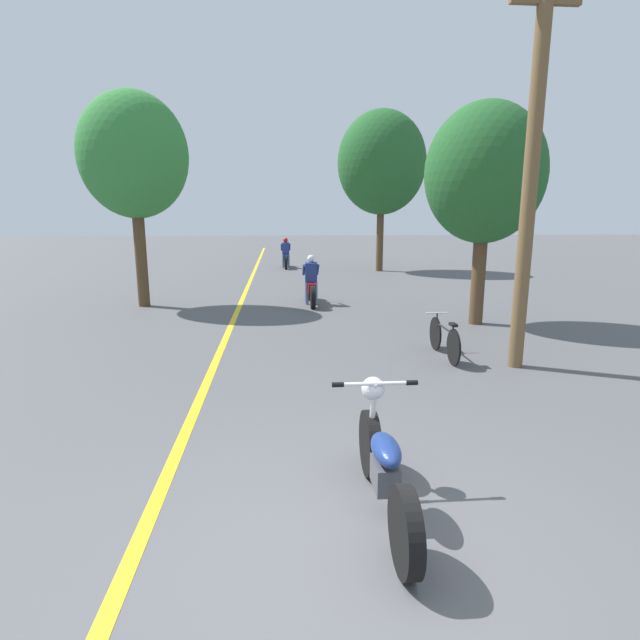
{
  "coord_description": "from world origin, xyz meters",
  "views": [
    {
      "loc": [
        -0.54,
        -3.42,
        2.57
      ],
      "look_at": [
        0.1,
        4.43,
        0.9
      ],
      "focal_mm": 28.0,
      "sensor_mm": 36.0,
      "label": 1
    }
  ],
  "objects_px": {
    "roadside_tree_right_far": "(382,163)",
    "motorcycle_foreground": "(384,466)",
    "motorcycle_rider_lead": "(311,286)",
    "roadside_tree_left": "(134,156)",
    "utility_pole": "(531,172)",
    "roadside_tree_right_near": "(485,174)",
    "motorcycle_rider_far": "(286,257)",
    "bicycle_parked": "(444,339)"
  },
  "relations": [
    {
      "from": "utility_pole",
      "to": "roadside_tree_right_near",
      "type": "height_order",
      "value": "utility_pole"
    },
    {
      "from": "motorcycle_rider_lead",
      "to": "roadside_tree_left",
      "type": "bearing_deg",
      "value": 179.05
    },
    {
      "from": "utility_pole",
      "to": "roadside_tree_right_near",
      "type": "bearing_deg",
      "value": 79.24
    },
    {
      "from": "roadside_tree_right_near",
      "to": "motorcycle_rider_far",
      "type": "xyz_separation_m",
      "value": [
        -4.36,
        13.26,
        -2.91
      ]
    },
    {
      "from": "roadside_tree_left",
      "to": "motorcycle_foreground",
      "type": "relative_size",
      "value": 2.79
    },
    {
      "from": "roadside_tree_right_far",
      "to": "motorcycle_rider_lead",
      "type": "bearing_deg",
      "value": -113.54
    },
    {
      "from": "roadside_tree_left",
      "to": "motorcycle_rider_lead",
      "type": "bearing_deg",
      "value": -0.95
    },
    {
      "from": "roadside_tree_right_far",
      "to": "motorcycle_rider_lead",
      "type": "distance_m",
      "value": 10.28
    },
    {
      "from": "roadside_tree_left",
      "to": "motorcycle_rider_far",
      "type": "relative_size",
      "value": 2.82
    },
    {
      "from": "roadside_tree_left",
      "to": "utility_pole",
      "type": "bearing_deg",
      "value": -39.3
    },
    {
      "from": "motorcycle_rider_lead",
      "to": "bicycle_parked",
      "type": "height_order",
      "value": "motorcycle_rider_lead"
    },
    {
      "from": "utility_pole",
      "to": "roadside_tree_right_near",
      "type": "distance_m",
      "value": 3.48
    },
    {
      "from": "roadside_tree_right_near",
      "to": "roadside_tree_right_far",
      "type": "height_order",
      "value": "roadside_tree_right_far"
    },
    {
      "from": "utility_pole",
      "to": "motorcycle_foreground",
      "type": "distance_m",
      "value": 5.86
    },
    {
      "from": "roadside_tree_right_near",
      "to": "bicycle_parked",
      "type": "xyz_separation_m",
      "value": [
        -1.7,
        -2.76,
        -3.11
      ]
    },
    {
      "from": "bicycle_parked",
      "to": "roadside_tree_right_near",
      "type": "bearing_deg",
      "value": 58.35
    },
    {
      "from": "utility_pole",
      "to": "roadside_tree_right_far",
      "type": "relative_size",
      "value": 0.88
    },
    {
      "from": "motorcycle_foreground",
      "to": "utility_pole",
      "type": "bearing_deg",
      "value": 52.14
    },
    {
      "from": "roadside_tree_right_near",
      "to": "motorcycle_rider_lead",
      "type": "bearing_deg",
      "value": 141.6
    },
    {
      "from": "motorcycle_foreground",
      "to": "motorcycle_rider_lead",
      "type": "distance_m",
      "value": 10.46
    },
    {
      "from": "roadside_tree_right_far",
      "to": "bicycle_parked",
      "type": "height_order",
      "value": "roadside_tree_right_far"
    },
    {
      "from": "motorcycle_foreground",
      "to": "motorcycle_rider_lead",
      "type": "xyz_separation_m",
      "value": [
        0.04,
        10.46,
        0.1
      ]
    },
    {
      "from": "roadside_tree_right_far",
      "to": "motorcycle_rider_far",
      "type": "xyz_separation_m",
      "value": [
        -4.32,
        1.71,
        -4.28
      ]
    },
    {
      "from": "motorcycle_foreground",
      "to": "motorcycle_rider_lead",
      "type": "relative_size",
      "value": 0.98
    },
    {
      "from": "roadside_tree_right_near",
      "to": "motorcycle_rider_lead",
      "type": "xyz_separation_m",
      "value": [
        -3.77,
        2.99,
        -2.92
      ]
    },
    {
      "from": "roadside_tree_left",
      "to": "motorcycle_foreground",
      "type": "xyz_separation_m",
      "value": [
        4.75,
        -10.54,
        -3.67
      ]
    },
    {
      "from": "utility_pole",
      "to": "roadside_tree_left",
      "type": "height_order",
      "value": "utility_pole"
    },
    {
      "from": "utility_pole",
      "to": "roadside_tree_left",
      "type": "distance_m",
      "value": 10.26
    },
    {
      "from": "motorcycle_rider_lead",
      "to": "bicycle_parked",
      "type": "distance_m",
      "value": 6.11
    },
    {
      "from": "motorcycle_rider_far",
      "to": "bicycle_parked",
      "type": "xyz_separation_m",
      "value": [
        2.66,
        -16.02,
        -0.2
      ]
    },
    {
      "from": "roadside_tree_right_near",
      "to": "motorcycle_foreground",
      "type": "distance_m",
      "value": 8.92
    },
    {
      "from": "utility_pole",
      "to": "motorcycle_rider_far",
      "type": "height_order",
      "value": "utility_pole"
    },
    {
      "from": "roadside_tree_right_near",
      "to": "roadside_tree_left",
      "type": "distance_m",
      "value": 9.12
    },
    {
      "from": "utility_pole",
      "to": "motorcycle_foreground",
      "type": "xyz_separation_m",
      "value": [
        -3.16,
        -4.07,
        -2.81
      ]
    },
    {
      "from": "roadside_tree_right_far",
      "to": "bicycle_parked",
      "type": "xyz_separation_m",
      "value": [
        -1.66,
        -14.3,
        -4.48
      ]
    },
    {
      "from": "utility_pole",
      "to": "motorcycle_rider_lead",
      "type": "bearing_deg",
      "value": 116.01
    },
    {
      "from": "roadside_tree_right_near",
      "to": "roadside_tree_right_far",
      "type": "bearing_deg",
      "value": 90.21
    },
    {
      "from": "roadside_tree_right_near",
      "to": "bicycle_parked",
      "type": "relative_size",
      "value": 3.03
    },
    {
      "from": "roadside_tree_right_near",
      "to": "motorcycle_rider_lead",
      "type": "relative_size",
      "value": 2.38
    },
    {
      "from": "roadside_tree_right_far",
      "to": "motorcycle_foreground",
      "type": "distance_m",
      "value": 19.88
    },
    {
      "from": "roadside_tree_left",
      "to": "bicycle_parked",
      "type": "height_order",
      "value": "roadside_tree_left"
    },
    {
      "from": "roadside_tree_right_far",
      "to": "roadside_tree_left",
      "type": "bearing_deg",
      "value": -135.14
    }
  ]
}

